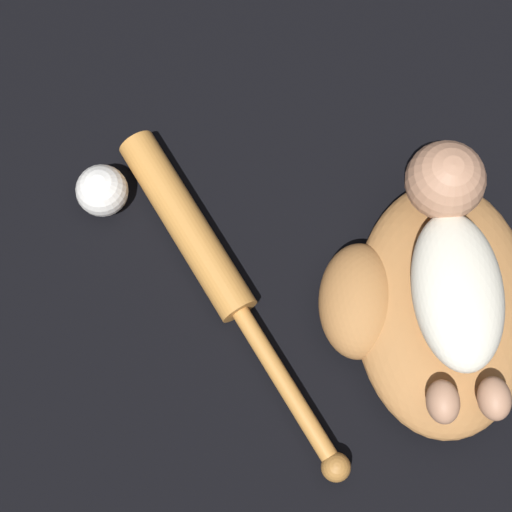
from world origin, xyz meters
TOP-DOWN VIEW (x-y plane):
  - ground_plane at (0.00, 0.00)m, footprint 6.00×6.00m
  - baseball_glove at (-0.02, 0.03)m, footprint 0.43×0.38m
  - baby_figure at (0.01, -0.00)m, footprint 0.37×0.18m
  - baseball_bat at (0.14, 0.30)m, footprint 0.57×0.18m
  - baseball at (0.28, 0.42)m, footprint 0.08×0.08m

SIDE VIEW (x-z plane):
  - ground_plane at x=0.00m, z-range 0.00..0.00m
  - baseball_bat at x=0.14m, z-range 0.00..0.06m
  - baseball at x=0.28m, z-range 0.00..0.08m
  - baseball_glove at x=-0.02m, z-range 0.00..0.09m
  - baby_figure at x=0.01m, z-range 0.08..0.19m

